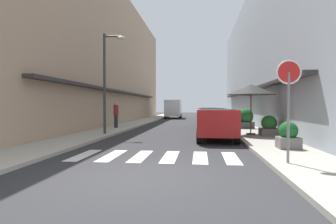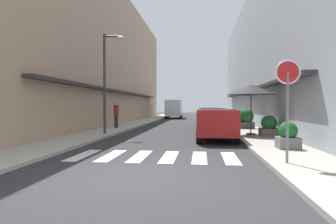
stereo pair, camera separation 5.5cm
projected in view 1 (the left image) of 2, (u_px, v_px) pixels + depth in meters
ground_plane at (183, 126)px, 23.20m from camera, size 92.24×92.24×0.00m
sidewalk_left at (130, 125)px, 23.69m from camera, size 2.22×58.70×0.12m
sidewalk_right at (237, 125)px, 22.71m from camera, size 2.22×58.70×0.12m
building_row_left at (93, 56)px, 25.05m from camera, size 5.50×39.74×12.00m
building_row_right at (281, 57)px, 23.28m from camera, size 5.50×39.74×11.21m
crosswalk at (155, 157)px, 9.10m from camera, size 5.20×2.20×0.01m
parked_car_near at (217, 121)px, 13.37m from camera, size 1.86×3.93×1.47m
parked_car_mid at (211, 116)px, 19.97m from camera, size 1.89×4.38×1.47m
parked_car_far at (208, 113)px, 26.67m from camera, size 1.87×4.10×1.47m
delivery_van at (173, 107)px, 37.20m from camera, size 2.11×5.45×2.37m
round_street_sign at (289, 84)px, 7.48m from camera, size 0.65×0.07×2.72m
street_lamp at (108, 73)px, 15.36m from camera, size 1.19×0.28×5.40m
cafe_umbrella at (251, 90)px, 14.97m from camera, size 2.56×2.56×2.64m
planter_corner at (288, 136)px, 10.08m from camera, size 0.73×0.73×0.96m
planter_midblock at (269, 126)px, 14.36m from camera, size 0.89×0.89×1.03m
planter_far at (245, 119)px, 19.07m from camera, size 1.05×1.05×1.33m
pedestrian_walking_near at (116, 114)px, 19.61m from camera, size 0.34×0.34×1.78m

